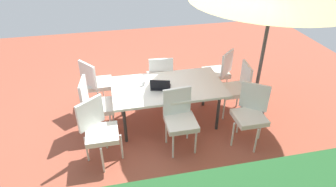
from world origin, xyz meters
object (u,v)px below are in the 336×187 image
object	(u,v)px
chair_east	(95,104)
chair_northeast	(99,129)
chair_southwest	(219,71)
chair_southeast	(96,82)
dining_table	(168,89)
cup	(143,83)
laptop	(161,87)
chair_west	(236,87)
chair_south	(160,76)
chair_northwest	(251,112)
chair_north	(180,117)

from	to	relation	value
chair_east	chair_northeast	size ratio (longest dim) A/B	1.00
chair_southwest	chair_southeast	size ratio (longest dim) A/B	1.00
dining_table	cup	world-z (taller)	cup
chair_northeast	laptop	world-z (taller)	chair_northeast
chair_west	chair_northeast	bearing A→B (deg)	-67.58
chair_southeast	cup	distance (m)	1.04
chair_south	cup	xyz separation A→B (m)	(0.41, 0.60, 0.23)
cup	chair_northeast	bearing A→B (deg)	45.22
chair_east	cup	xyz separation A→B (m)	(-0.81, -0.09, 0.23)
chair_northwest	chair_northeast	distance (m)	2.31
cup	chair_southeast	bearing A→B (deg)	-39.02
dining_table	laptop	distance (m)	0.19
chair_southeast	chair_south	xyz separation A→B (m)	(-1.19, 0.03, 0.00)
chair_southeast	chair_north	xyz separation A→B (m)	(-1.23, 1.37, 0.00)
chair_southwest	laptop	bearing A→B (deg)	-13.96
chair_northwest	cup	size ratio (longest dim) A/B	11.93
chair_southwest	laptop	xyz separation A→B (m)	(1.31, 0.75, 0.23)
chair_southeast	cup	xyz separation A→B (m)	(-0.79, 0.64, 0.23)
chair_south	chair_northeast	world-z (taller)	same
dining_table	laptop	xyz separation A→B (m)	(0.14, 0.07, 0.10)
chair_west	chair_northwest	size ratio (longest dim) A/B	1.00
chair_north	dining_table	bearing A→B (deg)	89.33
dining_table	chair_northeast	bearing A→B (deg)	29.95
chair_north	chair_northwest	bearing A→B (deg)	-9.88
chair_southeast	chair_west	distance (m)	2.54
chair_southwest	chair_southeast	xyz separation A→B (m)	(2.35, -0.06, 0.00)
dining_table	chair_southeast	size ratio (longest dim) A/B	1.89
chair_west	chair_south	bearing A→B (deg)	-112.11
chair_north	chair_southeast	bearing A→B (deg)	127.21
chair_south	cup	bearing A→B (deg)	61.55
dining_table	chair_north	xyz separation A→B (m)	(-0.04, 0.64, -0.14)
chair_southwest	chair_south	bearing A→B (deg)	-44.94
chair_south	chair_southwest	bearing A→B (deg)	-175.73
chair_east	chair_southwest	bearing A→B (deg)	-66.78
chair_northwest	chair_southwest	bearing A→B (deg)	126.72
chair_south	laptop	distance (m)	0.82
dining_table	laptop	bearing A→B (deg)	27.57
chair_northwest	chair_west	bearing A→B (deg)	120.14
chair_southwest	cup	world-z (taller)	chair_southwest
chair_southwest	chair_south	world-z (taller)	same
chair_southeast	chair_northeast	world-z (taller)	same
chair_east	chair_northwest	distance (m)	2.48
chair_east	chair_west	bearing A→B (deg)	-82.06
chair_southwest	chair_south	xyz separation A→B (m)	(1.16, -0.02, 0.00)
chair_north	chair_northeast	world-z (taller)	same
chair_southwest	chair_northwest	world-z (taller)	same
chair_southeast	cup	bearing A→B (deg)	-165.46
chair_southeast	laptop	xyz separation A→B (m)	(-1.05, 0.81, 0.23)
chair_northwest	laptop	world-z (taller)	chair_northwest
chair_southeast	cup	world-z (taller)	chair_southeast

